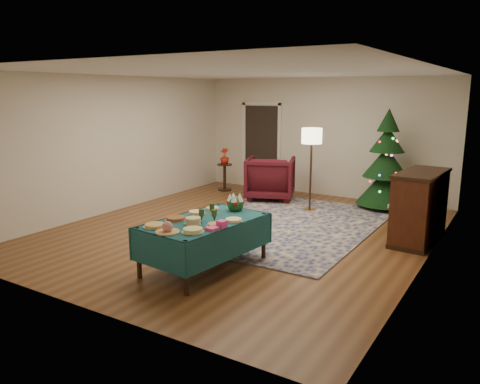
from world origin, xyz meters
The scene contains 25 objects.
room_shell centered at (0.00, 0.00, 1.35)m, with size 7.00×7.00×7.00m.
doorway centered at (-1.60, 3.48, 1.10)m, with size 1.08×0.04×2.16m.
rug centered at (0.36, 0.72, 0.01)m, with size 3.20×4.20×0.02m, color navy.
buffet_table centered at (0.46, -1.80, 0.55)m, with size 1.22×1.86×0.68m.
platter_0 centered at (0.11, -2.40, 0.70)m, with size 0.30×0.30×0.04m.
platter_1 centered at (0.41, -2.50, 0.74)m, with size 0.31×0.31×0.15m.
platter_2 centered at (0.67, -2.33, 0.71)m, with size 0.28×0.28×0.06m.
platter_3 centered at (0.13, -2.00, 0.70)m, with size 0.30×0.30×0.05m.
platter_4 centered at (0.45, -2.03, 0.73)m, with size 0.23×0.23×0.09m.
platter_5 centered at (0.75, -1.95, 0.70)m, with size 0.25×0.25×0.04m.
platter_6 centered at (0.18, -1.60, 0.70)m, with size 0.25×0.25×0.05m.
platter_7 centered at (0.83, -1.63, 0.70)m, with size 0.25×0.25×0.04m.
platter_8 centered at (0.23, -1.28, 0.70)m, with size 0.22×0.22×0.04m.
goblet_0 centered at (0.36, -1.48, 0.77)m, with size 0.07×0.07×0.16m.
goblet_1 centered at (0.61, -1.77, 0.77)m, with size 0.07×0.07×0.16m.
goblet_2 centered at (0.44, -1.83, 0.77)m, with size 0.07×0.07×0.16m.
napkin_stack centered at (0.81, -2.12, 0.70)m, with size 0.14×0.14×0.04m, color #F8448E.
gift_box centered at (0.85, -1.96, 0.73)m, with size 0.11×0.11×0.09m, color #FB45AD.
centerpiece centered at (0.53, -1.12, 0.80)m, with size 0.25×0.25×0.28m.
armchair centered at (-0.77, 2.42, 0.53)m, with size 1.03×0.97×1.06m, color #410E15.
floor_lamp centered at (0.40, 1.95, 1.42)m, with size 0.41×0.41×1.68m.
side_table centered at (-2.18, 2.69, 0.32)m, with size 0.37×0.37×0.65m.
potted_plant centered at (-2.18, 2.69, 0.76)m, with size 0.22×0.39×0.22m, color #AD1B0C.
christmas_tree centered at (1.64, 2.90, 0.93)m, with size 1.29×1.29×2.06m.
piano centered at (2.70, 0.96, 0.56)m, with size 0.73×1.38×1.15m.
Camera 1 is at (4.06, -6.72, 2.38)m, focal length 35.00 mm.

